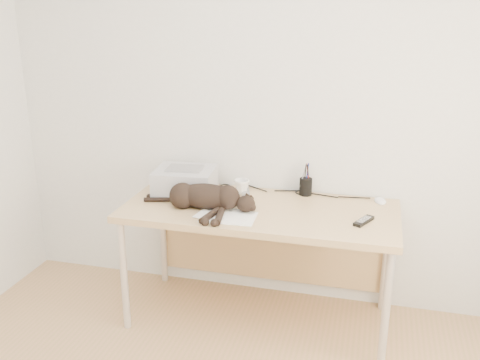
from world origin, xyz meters
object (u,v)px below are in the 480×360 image
(desk, at_px, (262,223))
(pen_cup, at_px, (306,186))
(mug, at_px, (242,187))
(cat, at_px, (203,198))
(mouse, at_px, (380,199))
(printer, at_px, (185,181))

(desk, distance_m, pen_cup, 0.36)
(desk, height_order, mug, mug)
(cat, distance_m, mouse, 1.07)
(desk, bearing_deg, mouse, 15.82)
(printer, height_order, mug, printer)
(printer, bearing_deg, cat, -48.91)
(printer, relative_size, pen_cup, 1.93)
(cat, bearing_deg, desk, 29.35)
(printer, relative_size, mouse, 3.32)
(desk, height_order, cat, cat)
(mug, xyz_separation_m, mouse, (0.85, 0.06, -0.03))
(mug, bearing_deg, printer, -164.05)
(desk, xyz_separation_m, pen_cup, (0.23, 0.20, 0.19))
(desk, bearing_deg, cat, -149.92)
(desk, relative_size, printer, 4.12)
(printer, xyz_separation_m, pen_cup, (0.73, 0.17, -0.03))
(desk, height_order, printer, printer)
(pen_cup, height_order, mouse, pen_cup)
(pen_cup, bearing_deg, cat, -144.61)
(pen_cup, bearing_deg, desk, -138.30)
(desk, distance_m, mouse, 0.73)
(cat, relative_size, mug, 7.29)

